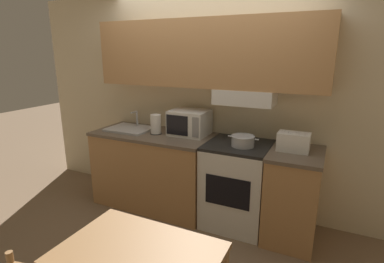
{
  "coord_description": "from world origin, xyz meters",
  "views": [
    {
      "loc": [
        1.32,
        -3.24,
        1.86
      ],
      "look_at": [
        0.05,
        -0.59,
        1.07
      ],
      "focal_mm": 28.0,
      "sensor_mm": 36.0,
      "label": 1
    }
  ],
  "objects": [
    {
      "name": "ground_plane",
      "position": [
        0.0,
        0.0,
        0.0
      ],
      "size": [
        16.0,
        16.0,
        0.0
      ],
      "primitive_type": "plane",
      "color": "#7F664C"
    },
    {
      "name": "microwave",
      "position": [
        -0.16,
        -0.22,
        1.07
      ],
      "size": [
        0.43,
        0.36,
        0.29
      ],
      "color": "white",
      "rests_on": "lower_counter_main"
    },
    {
      "name": "stove_range",
      "position": [
        0.47,
        -0.32,
        0.46
      ],
      "size": [
        0.66,
        0.65,
        0.92
      ],
      "color": "white",
      "rests_on": "ground_plane"
    },
    {
      "name": "toaster",
      "position": [
        1.01,
        -0.31,
        1.01
      ],
      "size": [
        0.31,
        0.19,
        0.18
      ],
      "color": "white",
      "rests_on": "lower_counter_right_stub"
    },
    {
      "name": "lower_counter_main",
      "position": [
        -0.59,
        -0.34,
        0.46
      ],
      "size": [
        1.44,
        0.69,
        0.92
      ],
      "color": "tan",
      "rests_on": "ground_plane"
    },
    {
      "name": "sink_basin",
      "position": [
        -0.92,
        -0.34,
        0.94
      ],
      "size": [
        0.53,
        0.42,
        0.22
      ],
      "color": "#B7BABF",
      "rests_on": "lower_counter_main"
    },
    {
      "name": "cooking_pot",
      "position": [
        0.53,
        -0.38,
        0.98
      ],
      "size": [
        0.32,
        0.24,
        0.11
      ],
      "color": "#B7BABF",
      "rests_on": "stove_range"
    },
    {
      "name": "lower_counter_right_stub",
      "position": [
        1.05,
        -0.34,
        0.46
      ],
      "size": [
        0.5,
        0.69,
        0.92
      ],
      "color": "tan",
      "rests_on": "ground_plane"
    },
    {
      "name": "paper_towel_roll",
      "position": [
        -0.53,
        -0.35,
        1.04
      ],
      "size": [
        0.14,
        0.14,
        0.23
      ],
      "color": "black",
      "rests_on": "lower_counter_main"
    },
    {
      "name": "wall_back",
      "position": [
        0.01,
        -0.07,
        1.54
      ],
      "size": [
        4.99,
        0.38,
        2.55
      ],
      "color": "beige",
      "rests_on": "ground_plane"
    }
  ]
}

